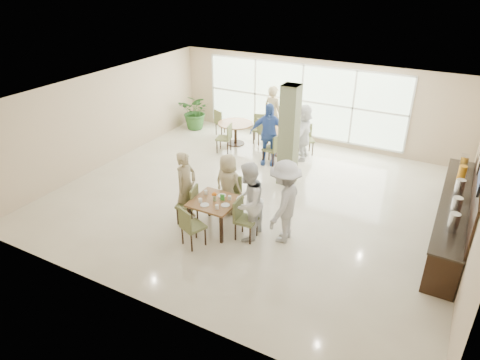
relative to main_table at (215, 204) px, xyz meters
The scene contains 20 objects.
ground 1.90m from the main_table, 85.33° to the left, with size 10.00×10.00×0.00m, color beige.
room_shell 2.07m from the main_table, 85.33° to the left, with size 10.00×10.00×10.00m.
window_bank 6.29m from the main_table, 93.25° to the left, with size 7.00×0.04×7.00m.
column 3.12m from the main_table, 79.63° to the left, with size 0.45×0.45×2.80m, color #5F6949.
main_table is the anchor object (origin of this frame).
round_table_left 5.26m from the main_table, 113.74° to the left, with size 1.18×1.18×0.75m.
round_table_right 4.78m from the main_table, 95.05° to the left, with size 1.19×1.19×0.75m.
chairs_main_table 0.19m from the main_table, 126.28° to the right, with size 2.06×2.10×0.95m.
chairs_table_left 5.35m from the main_table, 113.88° to the left, with size 2.03×1.87×0.95m.
chairs_table_right 4.75m from the main_table, 94.84° to the left, with size 2.04×1.77×0.95m.
tabletop_clutter 0.15m from the main_table, 30.58° to the right, with size 0.80×0.76×0.21m.
buffet_counter 5.36m from the main_table, 25.26° to the left, with size 0.64×4.70×1.95m.
potted_plant 6.83m from the main_table, 127.21° to the left, with size 1.19×1.19×1.32m, color #2A5B24.
teen_left 0.86m from the main_table, behind, with size 0.63×0.41×1.72m, color tan.
teen_far 0.84m from the main_table, 98.07° to the left, with size 0.75×0.41×1.54m, color tan.
teen_right 0.86m from the main_table, ahead, with size 0.89×0.69×1.83m, color white.
teen_standing 1.62m from the main_table, 13.21° to the left, with size 1.24×0.71×1.92m, color #B1B1B4.
adult_a 3.92m from the main_table, 96.99° to the left, with size 1.12×0.64×1.92m, color #3B60B2.
adult_b 4.76m from the main_table, 86.26° to the left, with size 1.64×0.71×1.77m, color white.
adult_standing 5.73m from the main_table, 101.19° to the left, with size 0.72×0.47×1.96m, color tan.
Camera 1 is at (4.37, -8.91, 5.59)m, focal length 32.00 mm.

